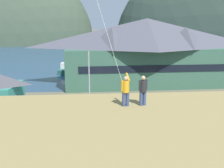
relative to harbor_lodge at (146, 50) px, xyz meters
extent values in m
plane|color=#66604C|center=(-8.37, -22.62, -5.89)|extent=(600.00, 600.00, 0.00)
cube|color=gray|center=(-8.37, -17.62, -5.84)|extent=(40.00, 20.00, 0.10)
cube|color=navy|center=(-8.37, 37.38, -5.88)|extent=(360.00, 84.00, 0.03)
ellipsoid|color=#2D3D33|center=(58.52, 86.80, -5.89)|extent=(93.99, 68.35, 87.29)
cube|color=#38604C|center=(0.00, 0.12, -2.72)|extent=(27.35, 11.16, 6.34)
cube|color=black|center=(0.12, -5.19, -2.40)|extent=(23.04, 0.61, 1.10)
pyramid|color=#4C4C56|center=(0.00, 0.12, 2.82)|extent=(29.00, 12.25, 4.75)
pyramid|color=#4C4C56|center=(-6.06, -1.87, 2.13)|extent=(5.93, 5.93, 3.32)
pyramid|color=#4C4C56|center=(6.14, -1.59, 2.13)|extent=(5.93, 5.93, 3.32)
cube|color=#474C56|center=(-6.28, 1.74, -4.39)|extent=(5.13, 4.76, 3.01)
pyramid|color=#47474C|center=(-6.28, 1.74, -2.11)|extent=(5.54, 5.23, 1.55)
cube|color=black|center=(-6.12, -0.50, -4.84)|extent=(1.10, 0.14, 2.11)
cube|color=#70604C|center=(-11.77, 12.52, -5.54)|extent=(3.20, 12.27, 0.70)
cube|color=#23564C|center=(-15.03, 10.76, -5.44)|extent=(2.51, 6.09, 0.90)
cube|color=#33665B|center=(-15.03, 10.76, -4.91)|extent=(2.44, 5.91, 0.16)
cube|color=silver|center=(-15.08, 10.32, -4.28)|extent=(1.51, 1.91, 1.10)
cube|color=#B28923|center=(-9.77, -22.16, -5.07)|extent=(4.29, 2.01, 0.80)
cube|color=olive|center=(-9.92, -22.15, -4.32)|extent=(2.18, 1.71, 0.70)
cube|color=black|center=(-9.92, -22.15, -4.36)|extent=(2.22, 1.74, 0.32)
cylinder|color=black|center=(-8.45, -23.14, -5.47)|extent=(0.65, 0.25, 0.64)
cylinder|color=black|center=(-8.36, -21.31, -5.47)|extent=(0.65, 0.25, 0.64)
cylinder|color=black|center=(-11.18, -23.00, -5.47)|extent=(0.65, 0.25, 0.64)
cylinder|color=black|center=(-11.09, -21.17, -5.47)|extent=(0.65, 0.25, 0.64)
cylinder|color=black|center=(-17.19, -22.64, -5.47)|extent=(0.66, 0.28, 0.64)
cylinder|color=black|center=(-17.35, -20.82, -5.47)|extent=(0.66, 0.28, 0.64)
cube|color=black|center=(-2.94, -22.06, -5.07)|extent=(4.35, 2.19, 0.80)
cube|color=black|center=(-3.09, -22.05, -4.32)|extent=(2.24, 1.79, 0.70)
cube|color=black|center=(-3.09, -22.05, -4.36)|extent=(2.29, 1.83, 0.32)
cylinder|color=black|center=(-1.67, -23.11, -5.47)|extent=(0.66, 0.28, 0.64)
cylinder|color=black|center=(-1.49, -21.28, -5.47)|extent=(0.66, 0.28, 0.64)
cylinder|color=black|center=(-4.38, -22.85, -5.47)|extent=(0.66, 0.28, 0.64)
cylinder|color=black|center=(-4.21, -21.02, -5.47)|extent=(0.66, 0.28, 0.64)
cube|color=silver|center=(-0.32, -15.14, -5.07)|extent=(4.25, 1.92, 0.80)
cube|color=beige|center=(-0.47, -15.13, -4.32)|extent=(2.15, 1.66, 0.70)
cube|color=black|center=(-0.47, -15.13, -4.36)|extent=(2.19, 1.69, 0.32)
cylinder|color=black|center=(1.02, -16.10, -5.47)|extent=(0.65, 0.24, 0.64)
cylinder|color=black|center=(1.07, -14.26, -5.47)|extent=(0.65, 0.24, 0.64)
cylinder|color=black|center=(-1.71, -16.02, -5.47)|extent=(0.65, 0.24, 0.64)
cylinder|color=black|center=(-1.66, -14.18, -5.47)|extent=(0.65, 0.24, 0.64)
cube|color=#236633|center=(-10.13, -16.10, -5.07)|extent=(4.32, 2.10, 0.80)
cube|color=#1E562B|center=(-10.28, -16.09, -4.32)|extent=(2.21, 1.75, 0.70)
cube|color=black|center=(-10.28, -16.09, -4.36)|extent=(2.25, 1.78, 0.32)
cylinder|color=black|center=(-8.83, -17.11, -5.47)|extent=(0.65, 0.27, 0.64)
cylinder|color=black|center=(-8.70, -15.28, -5.47)|extent=(0.65, 0.27, 0.64)
cylinder|color=black|center=(-11.56, -16.91, -5.47)|extent=(0.65, 0.27, 0.64)
cylinder|color=black|center=(-11.42, -15.08, -5.47)|extent=(0.65, 0.27, 0.64)
cube|color=#236633|center=(5.87, -15.92, -5.07)|extent=(4.31, 2.08, 0.80)
cube|color=#1E562B|center=(6.02, -15.93, -4.32)|extent=(2.20, 1.74, 0.70)
cube|color=black|center=(6.02, -15.93, -4.36)|extent=(2.25, 1.77, 0.32)
cylinder|color=black|center=(4.57, -14.92, -5.47)|extent=(0.65, 0.26, 0.64)
cylinder|color=black|center=(4.45, -16.75, -5.47)|extent=(0.65, 0.26, 0.64)
cube|color=#9EA3A8|center=(-15.63, -16.28, -5.07)|extent=(4.31, 2.07, 0.80)
cube|color=gray|center=(-15.48, -16.29, -4.32)|extent=(2.20, 1.73, 0.70)
cube|color=black|center=(-15.48, -16.29, -4.36)|extent=(2.24, 1.77, 0.32)
cylinder|color=black|center=(-16.93, -15.28, -5.47)|extent=(0.65, 0.26, 0.64)
cylinder|color=black|center=(-17.06, -17.11, -5.47)|extent=(0.65, 0.26, 0.64)
cylinder|color=black|center=(-14.21, -15.46, -5.47)|extent=(0.65, 0.26, 0.64)
cylinder|color=black|center=(-14.33, -17.29, -5.47)|extent=(0.65, 0.26, 0.64)
cylinder|color=#ADADB2|center=(-9.73, -12.12, -2.30)|extent=(0.16, 0.16, 6.99)
cube|color=#4C4C51|center=(-9.73, -11.77, 1.10)|extent=(0.24, 0.70, 0.20)
cylinder|color=#384770|center=(-7.59, -29.92, 0.48)|extent=(0.20, 0.20, 0.82)
cylinder|color=#384770|center=(-7.37, -29.88, 0.48)|extent=(0.20, 0.20, 0.82)
cylinder|color=gold|center=(-7.48, -29.90, 1.21)|extent=(0.40, 0.40, 0.64)
sphere|color=tan|center=(-7.48, -29.90, 1.69)|extent=(0.24, 0.24, 0.24)
cylinder|color=gold|center=(-7.34, -29.69, 1.71)|extent=(0.21, 0.57, 0.43)
cylinder|color=gold|center=(-7.69, -29.94, 1.28)|extent=(0.11, 0.11, 0.60)
cylinder|color=#384770|center=(-6.58, -29.88, 0.48)|extent=(0.20, 0.20, 0.82)
cylinder|color=#384770|center=(-6.38, -29.81, 0.48)|extent=(0.20, 0.20, 0.82)
cylinder|color=#232328|center=(-6.48, -29.85, 1.21)|extent=(0.40, 0.40, 0.64)
sphere|color=tan|center=(-6.48, -29.85, 1.69)|extent=(0.24, 0.24, 0.24)
cylinder|color=#232328|center=(-6.69, -29.92, 1.28)|extent=(0.11, 0.11, 0.60)
cylinder|color=#232328|center=(-6.27, -29.77, 1.28)|extent=(0.11, 0.11, 0.60)
cylinder|color=silver|center=(-8.75, -27.40, 5.27)|extent=(3.06, 4.51, 10.41)
camera|label=1|loc=(-9.36, -43.99, 4.84)|focal=41.77mm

